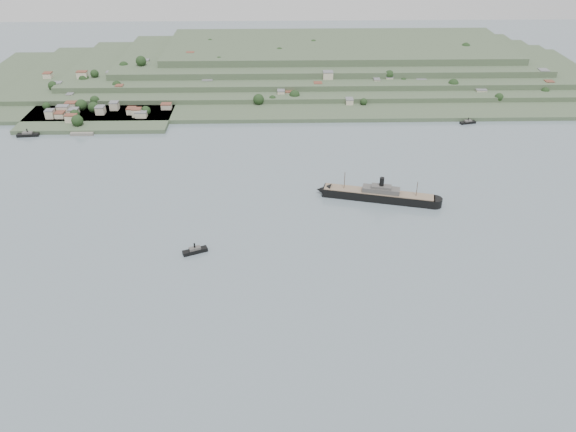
{
  "coord_description": "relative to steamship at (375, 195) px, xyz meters",
  "views": [
    {
      "loc": [
        -15.73,
        -307.6,
        216.5
      ],
      "look_at": [
        -8.45,
        30.0,
        10.78
      ],
      "focal_mm": 35.0,
      "sensor_mm": 36.0,
      "label": 1
    }
  ],
  "objects": [
    {
      "name": "ferry_east",
      "position": [
        118.71,
        153.88,
        -2.83
      ],
      "size": [
        17.01,
        8.1,
        6.15
      ],
      "color": "black",
      "rests_on": "ground"
    },
    {
      "name": "ground",
      "position": [
        -60.15,
        -71.12,
        -4.31
      ],
      "size": [
        1400.0,
        1400.0,
        0.0
      ],
      "primitive_type": "plane",
      "color": "slate",
      "rests_on": "ground"
    },
    {
      "name": "steamship",
      "position": [
        0.0,
        0.0,
        0.0
      ],
      "size": [
        95.86,
        33.54,
        23.35
      ],
      "color": "black",
      "rests_on": "ground"
    },
    {
      "name": "far_peninsula",
      "position": [
        -32.25,
        321.97,
        7.57
      ],
      "size": [
        760.0,
        309.0,
        30.0
      ],
      "color": "#33442D",
      "rests_on": "ground"
    },
    {
      "name": "ferry_west",
      "position": [
        -316.71,
        130.7,
        -2.46
      ],
      "size": [
        20.99,
        7.56,
        7.71
      ],
      "color": "black",
      "rests_on": "ground"
    },
    {
      "name": "tugboat",
      "position": [
        -131.46,
        -69.45,
        -2.47
      ],
      "size": [
        17.15,
        10.67,
        7.53
      ],
      "color": "black",
      "rests_on": "ground"
    }
  ]
}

